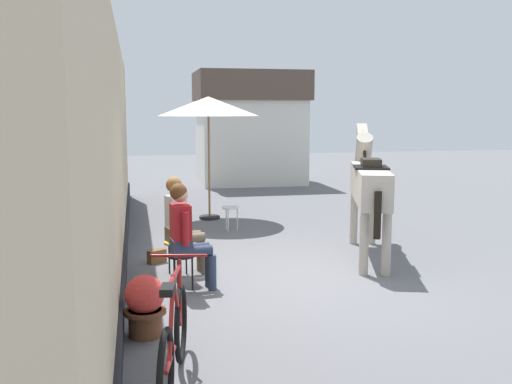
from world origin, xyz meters
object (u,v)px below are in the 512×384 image
object	(u,v)px
seated_visitor_far	(180,220)
saddled_horse_center	(369,183)
leaning_bicycle	(174,342)
spare_stool_white	(231,210)
seated_visitor_near	(186,231)
satchel_bag	(157,256)
flower_planter_near	(145,304)
cafe_parasol	(208,107)

from	to	relation	value
seated_visitor_far	saddled_horse_center	size ratio (longest dim) A/B	0.48
leaning_bicycle	spare_stool_white	bearing A→B (deg)	76.44
saddled_horse_center	leaning_bicycle	bearing A→B (deg)	-130.87
saddled_horse_center	spare_stool_white	bearing A→B (deg)	127.05
leaning_bicycle	spare_stool_white	size ratio (longest dim) A/B	3.78
seated_visitor_near	seated_visitor_far	world-z (taller)	same
seated_visitor_near	spare_stool_white	bearing A→B (deg)	72.07
seated_visitor_near	saddled_horse_center	bearing A→B (deg)	22.21
seated_visitor_near	spare_stool_white	xyz separation A→B (m)	(1.16, 3.59, -0.38)
seated_visitor_near	satchel_bag	world-z (taller)	seated_visitor_near
seated_visitor_far	saddled_horse_center	distance (m)	3.03
flower_planter_near	satchel_bag	distance (m)	2.90
flower_planter_near	seated_visitor_far	bearing A→B (deg)	76.04
cafe_parasol	satchel_bag	distance (m)	4.30
saddled_horse_center	spare_stool_white	world-z (taller)	saddled_horse_center
spare_stool_white	satchel_bag	size ratio (longest dim) A/B	1.64
seated_visitor_near	saddled_horse_center	distance (m)	3.22
saddled_horse_center	cafe_parasol	size ratio (longest dim) A/B	1.12
seated_visitor_near	satchel_bag	distance (m)	1.64
seated_visitor_near	spare_stool_white	size ratio (longest dim) A/B	3.02
spare_stool_white	seated_visitor_near	bearing A→B (deg)	-107.93
satchel_bag	seated_visitor_far	bearing A→B (deg)	-98.92
seated_visitor_far	leaning_bicycle	bearing A→B (deg)	-95.49
saddled_horse_center	spare_stool_white	xyz separation A→B (m)	(-1.80, 2.38, -0.76)
saddled_horse_center	cafe_parasol	bearing A→B (deg)	118.94
satchel_bag	leaning_bicycle	bearing A→B (deg)	-122.52
seated_visitor_near	saddled_horse_center	size ratio (longest dim) A/B	0.48
seated_visitor_near	saddled_horse_center	xyz separation A→B (m)	(2.96, 1.21, 0.38)
seated_visitor_near	flower_planter_near	distance (m)	1.58
seated_visitor_near	seated_visitor_far	xyz separation A→B (m)	(-0.01, 0.74, 0.00)
seated_visitor_near	seated_visitor_far	bearing A→B (deg)	90.72
flower_planter_near	cafe_parasol	size ratio (longest dim) A/B	0.25
leaning_bicycle	seated_visitor_near	bearing A→B (deg)	82.75
saddled_horse_center	flower_planter_near	bearing A→B (deg)	-143.19
seated_visitor_near	flower_planter_near	xyz separation A→B (m)	(-0.55, -1.42, -0.44)
flower_planter_near	leaning_bicycle	distance (m)	1.20
seated_visitor_near	cafe_parasol	size ratio (longest dim) A/B	0.54
satchel_bag	seated_visitor_near	bearing A→B (deg)	-110.00
seated_visitor_far	saddled_horse_center	world-z (taller)	saddled_horse_center
satchel_bag	saddled_horse_center	bearing A→B (deg)	-36.80
cafe_parasol	spare_stool_white	world-z (taller)	cafe_parasol
seated_visitor_far	leaning_bicycle	world-z (taller)	seated_visitor_far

